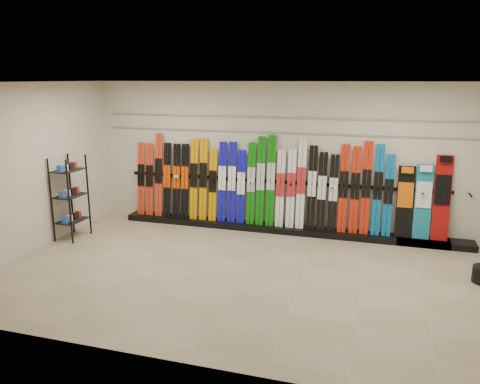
% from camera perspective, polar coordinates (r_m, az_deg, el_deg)
% --- Properties ---
extents(floor, '(8.00, 8.00, 0.00)m').
position_cam_1_polar(floor, '(7.60, 0.69, -10.02)').
color(floor, tan).
rests_on(floor, ground).
extents(back_wall, '(8.00, 0.00, 8.00)m').
position_cam_1_polar(back_wall, '(9.52, 4.86, 4.23)').
color(back_wall, beige).
rests_on(back_wall, floor).
extents(left_wall, '(0.00, 5.00, 5.00)m').
position_cam_1_polar(left_wall, '(9.06, -24.44, 2.57)').
color(left_wall, beige).
rests_on(left_wall, floor).
extents(ceiling, '(8.00, 8.00, 0.00)m').
position_cam_1_polar(ceiling, '(6.96, 0.76, 13.23)').
color(ceiling, silver).
rests_on(ceiling, back_wall).
extents(ski_rack_base, '(8.00, 0.40, 0.12)m').
position_cam_1_polar(ski_rack_base, '(9.61, 5.73, -4.55)').
color(ski_rack_base, black).
rests_on(ski_rack_base, floor).
extents(skis, '(5.37, 0.23, 1.84)m').
position_cam_1_polar(skis, '(9.55, 2.00, 0.94)').
color(skis, red).
rests_on(skis, ski_rack_base).
extents(snowboards, '(0.94, 0.24, 1.58)m').
position_cam_1_polar(snowboards, '(9.35, 21.51, -0.98)').
color(snowboards, black).
rests_on(snowboards, ski_rack_base).
extents(accessory_rack, '(0.40, 0.60, 1.62)m').
position_cam_1_polar(accessory_rack, '(9.62, -19.99, -0.66)').
color(accessory_rack, black).
rests_on(accessory_rack, floor).
extents(slatwall_rail_0, '(7.60, 0.02, 0.03)m').
position_cam_1_polar(slatwall_rail_0, '(9.43, 4.89, 7.21)').
color(slatwall_rail_0, gray).
rests_on(slatwall_rail_0, back_wall).
extents(slatwall_rail_1, '(7.60, 0.02, 0.03)m').
position_cam_1_polar(slatwall_rail_1, '(9.40, 4.93, 9.03)').
color(slatwall_rail_1, gray).
rests_on(slatwall_rail_1, back_wall).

